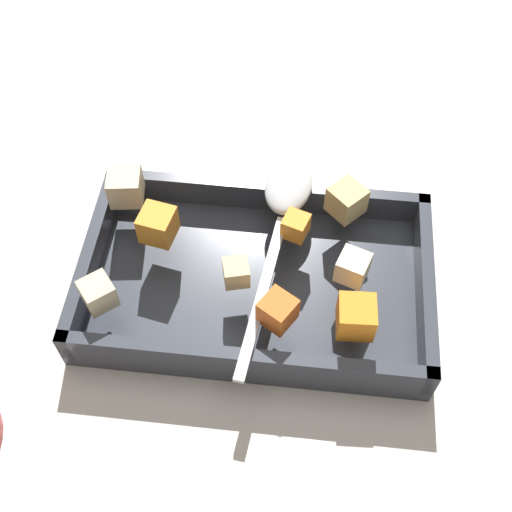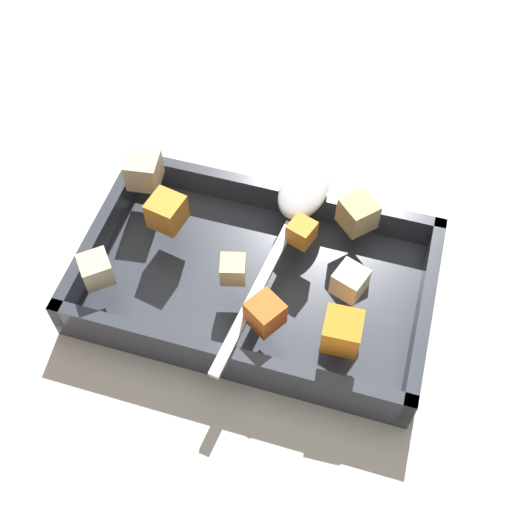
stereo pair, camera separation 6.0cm
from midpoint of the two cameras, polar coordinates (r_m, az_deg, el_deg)
ground_plane at (r=0.65m, az=3.35°, el=-3.68°), size 4.00×4.00×0.00m
baking_dish at (r=0.64m, az=2.69°, el=-2.42°), size 0.34×0.20×0.05m
carrot_chunk_corner_se at (r=0.56m, az=10.64°, el=-6.78°), size 0.03×0.03×0.03m
carrot_chunk_back_center at (r=0.63m, az=-5.18°, el=3.73°), size 0.04×0.04×0.03m
carrot_chunk_heap_side at (r=0.57m, az=3.86°, el=-5.29°), size 0.04×0.04×0.03m
carrot_chunk_near_left at (r=0.62m, az=6.81°, el=1.92°), size 0.03×0.03×0.02m
potato_chunk_corner_sw at (r=0.67m, az=-7.32°, el=7.32°), size 0.04×0.04×0.03m
potato_chunk_far_right at (r=0.59m, az=0.86°, el=-1.39°), size 0.03×0.03×0.02m
potato_chunk_near_spoon at (r=0.64m, az=11.66°, el=3.50°), size 0.04×0.04×0.03m
potato_chunk_front_center at (r=0.60m, az=-11.17°, el=-1.38°), size 0.04×0.04×0.03m
potato_chunk_rim_edge at (r=0.59m, az=11.12°, el=-2.60°), size 0.03×0.03×0.03m
serving_spoon at (r=0.65m, az=6.44°, el=4.63°), size 0.06×0.25×0.02m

